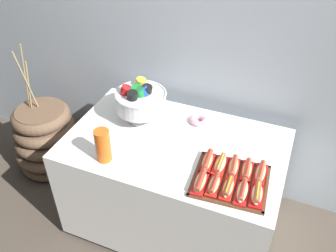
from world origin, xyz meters
TOP-DOWN VIEW (x-y plane):
  - ground_plane at (0.00, 0.00)m, footprint 10.00×10.00m
  - back_wall at (0.00, 0.58)m, footprint 6.00×0.10m
  - buffet_table at (0.00, 0.00)m, footprint 1.36×0.84m
  - floor_vase at (-1.20, 0.16)m, footprint 0.56×0.56m
  - serving_tray at (0.40, -0.19)m, footprint 0.43×0.39m
  - hot_dog_0 at (0.26, -0.29)m, footprint 0.08×0.18m
  - hot_dog_1 at (0.33, -0.28)m, footprint 0.07×0.16m
  - hot_dog_2 at (0.41, -0.27)m, footprint 0.07×0.16m
  - hot_dog_3 at (0.48, -0.27)m, footprint 0.08×0.18m
  - hot_dog_4 at (0.56, -0.26)m, footprint 0.09×0.17m
  - hot_dog_5 at (0.25, -0.12)m, footprint 0.08×0.18m
  - hot_dog_6 at (0.32, -0.12)m, footprint 0.07×0.17m
  - hot_dog_7 at (0.40, -0.11)m, footprint 0.08×0.18m
  - hot_dog_8 at (0.47, -0.10)m, footprint 0.08×0.18m
  - hot_dog_9 at (0.55, -0.10)m, footprint 0.07×0.18m
  - punch_bowl at (-0.30, 0.15)m, footprint 0.34×0.34m
  - cup_stack at (-0.33, -0.29)m, footprint 0.09×0.09m
  - donut at (0.07, 0.25)m, footprint 0.12×0.12m

SIDE VIEW (x-z plane):
  - ground_plane at x=0.00m, z-range 0.00..0.00m
  - floor_vase at x=-1.20m, z-range -0.28..0.84m
  - buffet_table at x=0.00m, z-range 0.02..0.77m
  - serving_tray at x=0.40m, z-range 0.75..0.76m
  - donut at x=0.07m, z-range 0.75..0.79m
  - hot_dog_6 at x=0.32m, z-range 0.76..0.81m
  - hot_dog_8 at x=0.47m, z-range 0.76..0.81m
  - hot_dog_9 at x=0.55m, z-range 0.76..0.82m
  - hot_dog_3 at x=0.48m, z-range 0.76..0.82m
  - hot_dog_0 at x=0.26m, z-range 0.76..0.82m
  - hot_dog_1 at x=0.33m, z-range 0.76..0.82m
  - hot_dog_7 at x=0.40m, z-range 0.76..0.82m
  - hot_dog_2 at x=0.41m, z-range 0.76..0.82m
  - hot_dog_5 at x=0.25m, z-range 0.76..0.82m
  - hot_dog_4 at x=0.56m, z-range 0.76..0.82m
  - cup_stack at x=-0.33m, z-range 0.75..0.96m
  - punch_bowl at x=-0.30m, z-range 0.77..1.04m
  - back_wall at x=0.00m, z-range 0.00..2.60m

